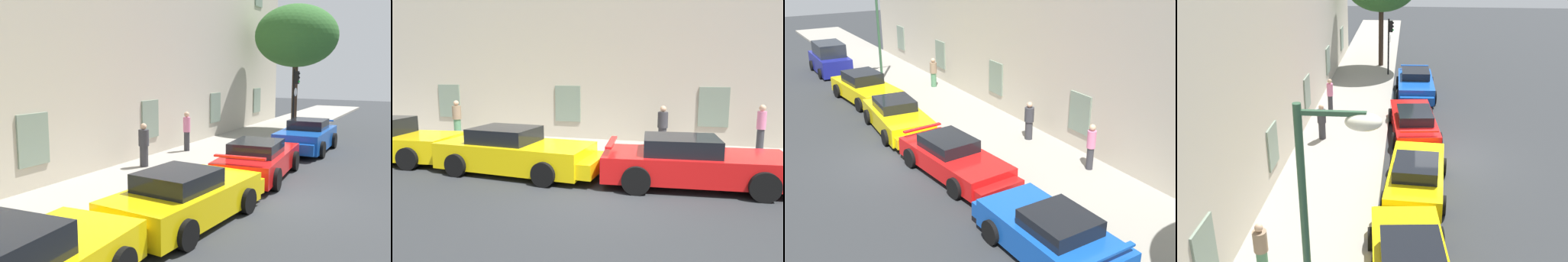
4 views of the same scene
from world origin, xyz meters
TOP-DOWN VIEW (x-y plane):
  - ground_plane at (0.00, 0.00)m, footprint 80.00×80.00m
  - sidewalk at (0.00, 4.36)m, footprint 60.00×3.77m
  - sportscar_yellow_flank at (-2.65, 1.23)m, footprint 4.88×2.32m
  - sportscar_white_middle at (2.31, 1.33)m, footprint 5.17×2.40m
  - sportscar_tail_end at (7.44, 1.20)m, footprint 4.55×2.21m
  - tree_near_kerb at (13.23, 3.45)m, footprint 4.59×4.59m
  - traffic_light at (11.10, 2.79)m, footprint 0.44×0.36m
  - pedestrian_strolling at (1.10, 5.25)m, footprint 0.52×0.52m
  - pedestrian_bystander at (4.44, 5.43)m, footprint 0.40×0.40m

SIDE VIEW (x-z plane):
  - ground_plane at x=0.00m, z-range 0.00..0.00m
  - sidewalk at x=0.00m, z-range 0.00..0.14m
  - sportscar_yellow_flank at x=-2.65m, z-range -0.07..1.24m
  - sportscar_white_middle at x=2.31m, z-range -0.05..1.22m
  - sportscar_tail_end at x=7.44m, z-range -0.07..1.29m
  - pedestrian_strolling at x=1.10m, z-range 0.15..1.70m
  - pedestrian_bystander at x=4.44m, z-range 0.18..1.83m
  - traffic_light at x=11.10m, z-range 0.77..4.19m
  - tree_near_kerb at x=13.23m, z-range 1.88..8.85m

